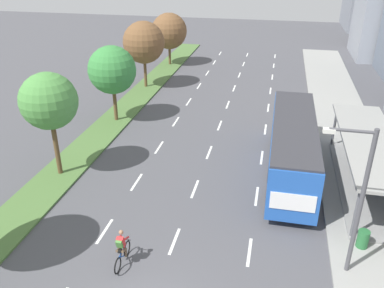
# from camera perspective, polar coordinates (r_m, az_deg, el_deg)

# --- Properties ---
(median_strip) EXTENTS (2.60, 52.00, 0.12)m
(median_strip) POSITION_cam_1_polar(r_m,az_deg,el_deg) (34.36, -9.57, 4.73)
(median_strip) COLOR #4C7038
(median_strip) RESTS_ON ground
(sidewalk_right) EXTENTS (4.50, 52.00, 0.15)m
(sidewalk_right) POSITION_cam_1_polar(r_m,az_deg,el_deg) (32.52, 20.64, 2.12)
(sidewalk_right) COLOR gray
(sidewalk_right) RESTS_ON ground
(lane_divider_left) EXTENTS (0.14, 48.38, 0.01)m
(lane_divider_left) POSITION_cam_1_polar(r_m,az_deg,el_deg) (31.80, -2.31, 3.19)
(lane_divider_left) COLOR white
(lane_divider_left) RESTS_ON ground
(lane_divider_center) EXTENTS (0.14, 48.38, 0.01)m
(lane_divider_center) POSITION_cam_1_polar(r_m,az_deg,el_deg) (31.17, 3.94, 2.65)
(lane_divider_center) COLOR white
(lane_divider_center) RESTS_ON ground
(lane_divider_right) EXTENTS (0.14, 48.38, 0.01)m
(lane_divider_right) POSITION_cam_1_polar(r_m,az_deg,el_deg) (30.92, 10.37, 2.07)
(lane_divider_right) COLOR white
(lane_divider_right) RESTS_ON ground
(bus_shelter) EXTENTS (2.90, 10.87, 2.86)m
(bus_shelter) POSITION_cam_1_polar(r_m,az_deg,el_deg) (24.35, 24.12, -1.94)
(bus_shelter) COLOR gray
(bus_shelter) RESTS_ON sidewalk_right
(bus) EXTENTS (2.54, 11.29, 3.37)m
(bus) POSITION_cam_1_polar(r_m,az_deg,el_deg) (24.30, 14.09, 0.15)
(bus) COLOR #2356B2
(bus) RESTS_ON ground
(cyclist) EXTENTS (0.46, 1.82, 1.71)m
(cyclist) POSITION_cam_1_polar(r_m,az_deg,el_deg) (18.00, -9.94, -14.47)
(cyclist) COLOR black
(cyclist) RESTS_ON ground
(median_tree_second) EXTENTS (3.23, 3.23, 6.20)m
(median_tree_second) POSITION_cam_1_polar(r_m,az_deg,el_deg) (23.82, -19.64, 5.70)
(median_tree_second) COLOR brown
(median_tree_second) RESTS_ON median_strip
(median_tree_third) EXTENTS (3.62, 3.62, 5.82)m
(median_tree_third) POSITION_cam_1_polar(r_m,az_deg,el_deg) (31.15, -11.26, 10.24)
(median_tree_third) COLOR brown
(median_tree_third) RESTS_ON median_strip
(median_tree_fourth) EXTENTS (3.92, 3.92, 6.22)m
(median_tree_fourth) POSITION_cam_1_polar(r_m,az_deg,el_deg) (39.00, -6.85, 14.09)
(median_tree_fourth) COLOR brown
(median_tree_fourth) RESTS_ON median_strip
(median_tree_fifth) EXTENTS (4.00, 4.00, 5.76)m
(median_tree_fifth) POSITION_cam_1_polar(r_m,az_deg,el_deg) (47.11, -3.26, 15.68)
(median_tree_fifth) COLOR brown
(median_tree_fifth) RESTS_ON median_strip
(streetlight) EXTENTS (1.91, 0.24, 6.50)m
(streetlight) POSITION_cam_1_polar(r_m,az_deg,el_deg) (16.74, 22.43, -6.62)
(streetlight) COLOR #4C4C51
(streetlight) RESTS_ON sidewalk_right
(trash_bin) EXTENTS (0.52, 0.52, 0.85)m
(trash_bin) POSITION_cam_1_polar(r_m,az_deg,el_deg) (20.14, 23.07, -12.27)
(trash_bin) COLOR #286B38
(trash_bin) RESTS_ON sidewalk_right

